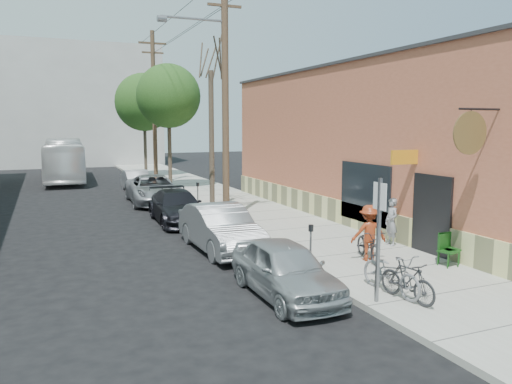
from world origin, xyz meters
name	(u,v)px	position (x,y,z in m)	size (l,w,h in m)	color
ground	(222,274)	(0.00, 0.00, 0.00)	(120.00, 120.00, 0.00)	black
sidewalk	(230,204)	(4.25, 11.00, 0.07)	(4.50, 58.00, 0.15)	#A5A599
cafe_building	(381,144)	(8.99, 4.99, 3.30)	(6.60, 20.20, 6.61)	#AE5C40
end_cap_building	(67,106)	(-2.00, 42.00, 6.00)	(18.00, 8.00, 12.00)	#B2B1AD
sign_post	(379,228)	(2.35, -3.85, 1.83)	(0.07, 0.45, 2.80)	slate
parking_meter_near	(311,239)	(2.25, -0.99, 0.98)	(0.14, 0.14, 1.24)	slate
parking_meter_far	(198,191)	(2.25, 9.95, 0.98)	(0.14, 0.14, 1.24)	slate
utility_pole_near	(224,92)	(2.39, 6.49, 5.41)	(3.57, 0.28, 10.00)	#503A28
utility_pole_far	(154,106)	(2.45, 20.51, 5.34)	(1.80, 0.28, 10.00)	#503A28
tree_bare	(212,141)	(2.80, 9.43, 3.36)	(0.24, 0.24, 6.41)	#44392C
tree_leafy_mid	(168,96)	(2.80, 17.86, 5.84)	(3.91, 3.91, 7.66)	#44392C
tree_leafy_far	(144,102)	(2.80, 25.94, 5.80)	(4.38, 4.38, 7.85)	#44392C
patio_chair_a	(448,251)	(5.94, -2.29, 0.59)	(0.50, 0.50, 0.88)	#113D11
patio_chair_b	(449,249)	(6.14, -2.12, 0.59)	(0.50, 0.50, 0.88)	#113D11
patron_grey	(391,222)	(6.03, 0.35, 0.94)	(0.58, 0.38, 1.58)	gray
cyclist	(369,233)	(4.25, -0.88, 0.97)	(1.06, 0.61, 1.64)	maroon
cyclist_bike	(369,245)	(4.25, -0.88, 0.61)	(0.62, 1.77, 0.93)	black
parked_bike_a	(407,280)	(3.02, -4.07, 0.62)	(0.45, 1.58, 0.95)	black
parked_bike_b	(391,273)	(3.00, -3.52, 0.65)	(0.67, 1.92, 1.01)	slate
car_0	(285,269)	(0.80, -2.35, 0.68)	(1.60, 3.97, 1.35)	#ABB1B3
car_1	(220,228)	(0.80, 2.42, 0.75)	(1.59, 4.57, 1.51)	gray
car_2	(177,207)	(0.67, 7.66, 0.68)	(1.89, 4.66, 1.35)	black
car_3	(154,189)	(0.80, 13.18, 0.75)	(2.48, 5.37, 1.49)	#9B9DA2
car_4	(137,181)	(0.80, 18.35, 0.65)	(1.39, 3.97, 1.31)	#9A9BA1
bus	(65,160)	(-3.03, 26.35, 1.54)	(2.59, 11.08, 3.09)	white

